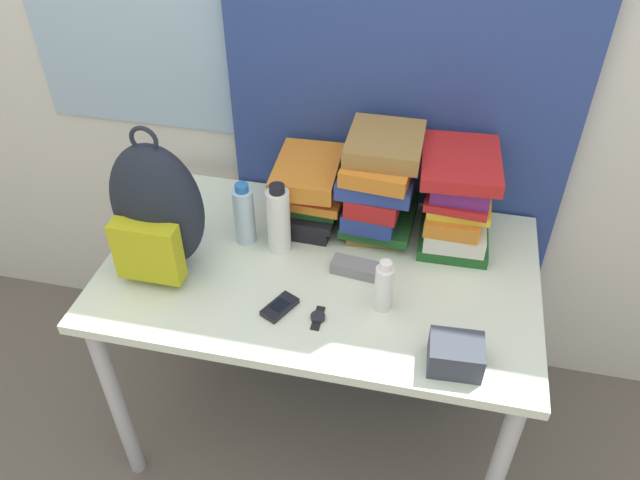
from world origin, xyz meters
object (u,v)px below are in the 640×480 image
at_px(book_stack_right, 458,199).
at_px(cell_phone, 280,307).
at_px(water_bottle, 244,215).
at_px(book_stack_center, 380,182).
at_px(backpack, 157,211).
at_px(sunscreen_bottle, 384,287).
at_px(camera_pouch, 456,355).
at_px(sunglasses_case, 358,268).
at_px(wristwatch, 318,317).
at_px(sports_bottle, 279,220).
at_px(book_stack_left, 311,190).

xyz_separation_m(book_stack_right, cell_phone, (-0.43, -0.41, -0.13)).
bearing_deg(water_bottle, book_stack_center, 21.32).
bearing_deg(backpack, sunscreen_bottle, -3.65).
height_order(book_stack_right, camera_pouch, book_stack_right).
relative_size(sunglasses_case, wristwatch, 1.82).
bearing_deg(camera_pouch, water_bottle, 151.17).
height_order(sunscreen_bottle, sunglasses_case, sunscreen_bottle).
height_order(sports_bottle, sunglasses_case, sports_bottle).
bearing_deg(cell_phone, book_stack_left, 91.50).
bearing_deg(book_stack_right, water_bottle, -166.39).
height_order(book_stack_right, sunscreen_bottle, book_stack_right).
xyz_separation_m(cell_phone, sunglasses_case, (0.18, 0.19, 0.01)).
height_order(book_stack_right, water_bottle, book_stack_right).
xyz_separation_m(backpack, sunglasses_case, (0.55, 0.08, -0.17)).
height_order(book_stack_left, sports_bottle, sports_bottle).
distance_m(book_stack_left, water_bottle, 0.23).
bearing_deg(wristwatch, cell_phone, 173.57).
bearing_deg(water_bottle, camera_pouch, -28.83).
distance_m(book_stack_left, sunscreen_bottle, 0.44).
distance_m(water_bottle, cell_phone, 0.33).
relative_size(backpack, book_stack_center, 1.38).
distance_m(backpack, sunglasses_case, 0.58).
bearing_deg(book_stack_center, camera_pouch, -62.21).
bearing_deg(sunscreen_bottle, cell_phone, -165.50).
distance_m(sports_bottle, wristwatch, 0.32).
bearing_deg(cell_phone, water_bottle, 124.02).
bearing_deg(sunglasses_case, wristwatch, -110.06).
xyz_separation_m(sports_bottle, sunglasses_case, (0.24, -0.06, -0.09)).
bearing_deg(camera_pouch, book_stack_right, 93.79).
relative_size(backpack, book_stack_left, 1.52).
distance_m(book_stack_left, book_stack_center, 0.22).
bearing_deg(camera_pouch, book_stack_left, 133.22).
xyz_separation_m(water_bottle, camera_pouch, (0.64, -0.35, -0.06)).
relative_size(backpack, wristwatch, 5.20).
distance_m(water_bottle, sunglasses_case, 0.37).
xyz_separation_m(book_stack_right, wristwatch, (-0.32, -0.42, -0.14)).
height_order(cell_phone, camera_pouch, camera_pouch).
xyz_separation_m(cell_phone, camera_pouch, (0.46, -0.09, 0.03)).
xyz_separation_m(book_stack_left, book_stack_center, (0.21, -0.01, 0.07)).
xyz_separation_m(sports_bottle, wristwatch, (0.17, -0.26, -0.10)).
relative_size(book_stack_right, cell_phone, 2.50).
height_order(water_bottle, sunscreen_bottle, water_bottle).
xyz_separation_m(backpack, book_stack_center, (0.57, 0.30, -0.02)).
bearing_deg(book_stack_right, camera_pouch, -86.21).
height_order(backpack, cell_phone, backpack).
xyz_separation_m(water_bottle, sports_bottle, (0.11, -0.02, 0.01)).
xyz_separation_m(book_stack_center, wristwatch, (-0.09, -0.42, -0.17)).
distance_m(book_stack_left, sunglasses_case, 0.31).
height_order(sports_bottle, sunscreen_bottle, sports_bottle).
bearing_deg(sunscreen_bottle, wristwatch, -153.06).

